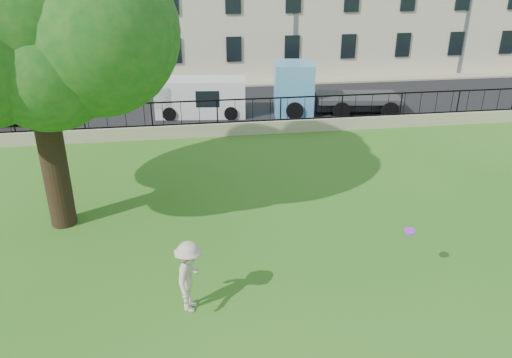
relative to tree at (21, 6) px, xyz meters
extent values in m
plane|color=#286B19|center=(5.63, -4.30, -6.56)|extent=(120.00, 120.00, 0.00)
cube|color=tan|center=(5.63, 7.70, -6.26)|extent=(50.00, 0.40, 0.60)
cube|color=black|center=(5.63, 7.70, -5.93)|extent=(50.00, 0.05, 0.06)
cube|color=black|center=(5.63, 7.70, -4.86)|extent=(50.00, 0.05, 0.06)
cube|color=black|center=(5.63, 12.40, -6.55)|extent=(60.00, 9.00, 0.01)
cube|color=tan|center=(5.63, 17.60, -6.50)|extent=(60.00, 1.40, 0.12)
cylinder|color=black|center=(0.13, -0.06, -4.43)|extent=(0.78, 0.78, 4.26)
sphere|color=#165516|center=(0.13, -0.06, 0.10)|extent=(5.92, 5.92, 5.92)
sphere|color=#165516|center=(1.93, -0.86, -0.60)|extent=(4.44, 4.44, 4.44)
imported|color=beige|center=(3.99, -4.87, -5.65)|extent=(0.97, 1.32, 1.82)
cylinder|color=#9628E6|center=(9.57, -4.45, -5.14)|extent=(0.35, 0.34, 0.12)
imported|color=#9C2613|center=(-4.51, 11.10, -5.78)|extent=(4.78, 1.73, 1.57)
cube|color=silver|center=(5.03, 11.10, -5.58)|extent=(4.83, 2.36, 1.95)
cube|color=#5FA9E0|center=(12.13, 10.47, -5.21)|extent=(6.70, 3.16, 2.70)
camera|label=1|loc=(4.09, -14.71, 1.23)|focal=35.00mm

